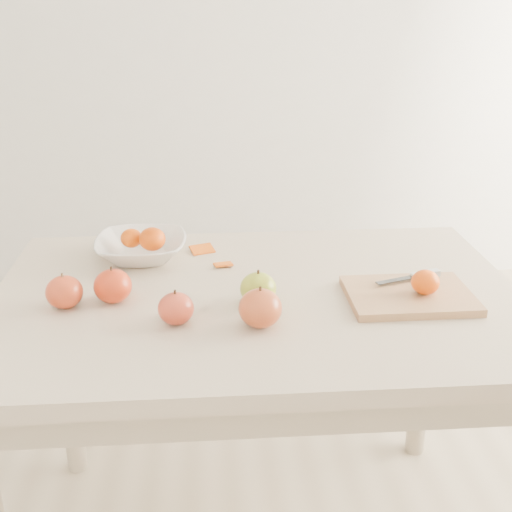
{
  "coord_description": "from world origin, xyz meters",
  "views": [
    {
      "loc": [
        -0.1,
        -1.31,
        1.38
      ],
      "look_at": [
        0.0,
        0.05,
        0.82
      ],
      "focal_mm": 45.0,
      "sensor_mm": 36.0,
      "label": 1
    }
  ],
  "objects": [
    {
      "name": "table",
      "position": [
        0.0,
        0.0,
        0.65
      ],
      "size": [
        1.2,
        0.8,
        0.75
      ],
      "color": "beige",
      "rests_on": "ground"
    },
    {
      "name": "cutting_board",
      "position": [
        0.33,
        -0.06,
        0.76
      ],
      "size": [
        0.28,
        0.2,
        0.02
      ],
      "primitive_type": "cube",
      "rotation": [
        0.0,
        0.0,
        0.01
      ],
      "color": "tan",
      "rests_on": "table"
    },
    {
      "name": "board_tangerine",
      "position": [
        0.36,
        -0.07,
        0.8
      ],
      "size": [
        0.06,
        0.06,
        0.05
      ],
      "primitive_type": "ellipsoid",
      "color": "#D35907",
      "rests_on": "cutting_board"
    },
    {
      "name": "fruit_bowl",
      "position": [
        -0.28,
        0.23,
        0.78
      ],
      "size": [
        0.23,
        0.23,
        0.06
      ],
      "primitive_type": "imported",
      "color": "white",
      "rests_on": "table"
    },
    {
      "name": "bowl_tangerine_near",
      "position": [
        -0.31,
        0.24,
        0.8
      ],
      "size": [
        0.06,
        0.06,
        0.05
      ],
      "primitive_type": "ellipsoid",
      "color": "#D66007",
      "rests_on": "fruit_bowl"
    },
    {
      "name": "bowl_tangerine_far",
      "position": [
        -0.25,
        0.21,
        0.81
      ],
      "size": [
        0.07,
        0.07,
        0.06
      ],
      "primitive_type": "ellipsoid",
      "color": "#CD3D07",
      "rests_on": "fruit_bowl"
    },
    {
      "name": "orange_peel_a",
      "position": [
        -0.13,
        0.26,
        0.75
      ],
      "size": [
        0.07,
        0.06,
        0.01
      ],
      "primitive_type": "cube",
      "rotation": [
        0.21,
        0.0,
        0.34
      ],
      "color": "#D4540E",
      "rests_on": "table"
    },
    {
      "name": "orange_peel_b",
      "position": [
        -0.07,
        0.16,
        0.75
      ],
      "size": [
        0.05,
        0.04,
        0.01
      ],
      "primitive_type": "cube",
      "rotation": [
        -0.14,
        0.0,
        0.2
      ],
      "color": "#DE5B0F",
      "rests_on": "table"
    },
    {
      "name": "paring_knife",
      "position": [
        0.38,
        0.01,
        0.78
      ],
      "size": [
        0.17,
        0.07,
        0.01
      ],
      "color": "silver",
      "rests_on": "cutting_board"
    },
    {
      "name": "apple_green",
      "position": [
        -0.0,
        -0.05,
        0.79
      ],
      "size": [
        0.08,
        0.08,
        0.07
      ],
      "primitive_type": "ellipsoid",
      "color": "olive",
      "rests_on": "table"
    },
    {
      "name": "apple_red_e",
      "position": [
        -0.01,
        -0.16,
        0.79
      ],
      "size": [
        0.09,
        0.09,
        0.08
      ],
      "primitive_type": "ellipsoid",
      "color": "#9C2D1D",
      "rests_on": "table"
    },
    {
      "name": "apple_red_b",
      "position": [
        -0.42,
        -0.04,
        0.79
      ],
      "size": [
        0.08,
        0.08,
        0.07
      ],
      "primitive_type": "ellipsoid",
      "color": "maroon",
      "rests_on": "table"
    },
    {
      "name": "apple_red_d",
      "position": [
        -0.32,
        -0.02,
        0.79
      ],
      "size": [
        0.08,
        0.08,
        0.08
      ],
      "primitive_type": "ellipsoid",
      "color": "maroon",
      "rests_on": "table"
    },
    {
      "name": "apple_red_c",
      "position": [
        -0.18,
        -0.13,
        0.78
      ],
      "size": [
        0.07,
        0.07,
        0.07
      ],
      "primitive_type": "ellipsoid",
      "color": "#A21C15",
      "rests_on": "table"
    }
  ]
}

